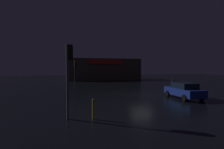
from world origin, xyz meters
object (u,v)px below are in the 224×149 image
traffic_signal_main (75,67)px  traffic_signal_opposite (69,66)px  car_near (184,90)px  store_building (103,69)px

traffic_signal_main → traffic_signal_opposite: bearing=-91.9°
traffic_signal_main → traffic_signal_opposite: size_ratio=0.98×
traffic_signal_main → car_near: traffic_signal_main is taller
store_building → traffic_signal_main: store_building is taller
store_building → car_near: bearing=-84.5°
traffic_signal_opposite → store_building: bearing=76.7°
car_near → traffic_signal_main: bearing=131.1°
traffic_signal_opposite → car_near: traffic_signal_opposite is taller
traffic_signal_opposite → car_near: 11.66m
traffic_signal_main → car_near: size_ratio=1.00×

